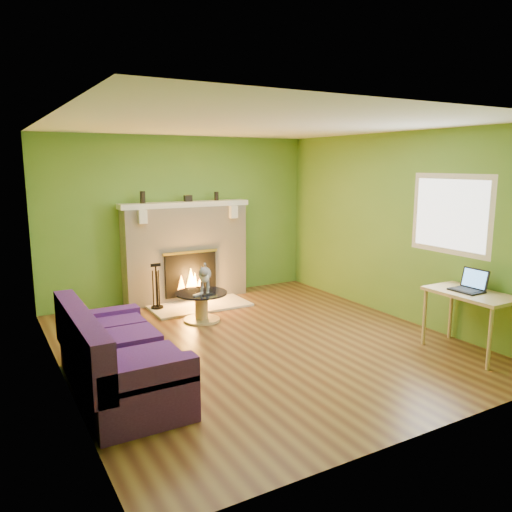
{
  "coord_description": "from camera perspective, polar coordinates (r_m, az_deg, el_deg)",
  "views": [
    {
      "loc": [
        -2.92,
        -5.06,
        2.17
      ],
      "look_at": [
        0.2,
        0.4,
        1.0
      ],
      "focal_mm": 35.0,
      "sensor_mm": 36.0,
      "label": 1
    }
  ],
  "objects": [
    {
      "name": "floor",
      "position": [
        6.23,
        0.24,
        -9.84
      ],
      "size": [
        5.0,
        5.0,
        0.0
      ],
      "primitive_type": "plane",
      "color": "#562E18",
      "rests_on": "ground"
    },
    {
      "name": "ceiling",
      "position": [
        5.86,
        0.26,
        14.74
      ],
      "size": [
        5.0,
        5.0,
        0.0
      ],
      "primitive_type": "plane",
      "rotation": [
        3.14,
        0.0,
        0.0
      ],
      "color": "white",
      "rests_on": "wall_back"
    },
    {
      "name": "wall_back",
      "position": [
        8.15,
        -8.57,
        4.28
      ],
      "size": [
        5.0,
        0.0,
        5.0
      ],
      "primitive_type": "plane",
      "rotation": [
        1.57,
        0.0,
        0.0
      ],
      "color": "#53842B",
      "rests_on": "floor"
    },
    {
      "name": "wall_front",
      "position": [
        3.98,
        18.54,
        -2.64
      ],
      "size": [
        5.0,
        0.0,
        5.0
      ],
      "primitive_type": "plane",
      "rotation": [
        -1.57,
        0.0,
        0.0
      ],
      "color": "#53842B",
      "rests_on": "floor"
    },
    {
      "name": "wall_left",
      "position": [
        5.18,
        -21.86,
        0.11
      ],
      "size": [
        0.0,
        5.0,
        5.0
      ],
      "primitive_type": "plane",
      "rotation": [
        1.57,
        0.0,
        1.57
      ],
      "color": "#53842B",
      "rests_on": "floor"
    },
    {
      "name": "wall_right",
      "position": [
        7.29,
        15.8,
        3.27
      ],
      "size": [
        0.0,
        5.0,
        5.0
      ],
      "primitive_type": "plane",
      "rotation": [
        1.57,
        0.0,
        -1.57
      ],
      "color": "#53842B",
      "rests_on": "floor"
    },
    {
      "name": "window_frame",
      "position": [
        6.66,
        21.36,
        4.47
      ],
      "size": [
        0.0,
        1.2,
        1.2
      ],
      "primitive_type": "plane",
      "rotation": [
        1.57,
        0.0,
        -1.57
      ],
      "color": "silver",
      "rests_on": "wall_right"
    },
    {
      "name": "window_pane",
      "position": [
        6.65,
        21.32,
        4.46
      ],
      "size": [
        0.0,
        1.06,
        1.06
      ],
      "primitive_type": "plane",
      "rotation": [
        1.57,
        0.0,
        -1.57
      ],
      "color": "white",
      "rests_on": "wall_right"
    },
    {
      "name": "fireplace",
      "position": [
        8.06,
        -7.99,
        0.43
      ],
      "size": [
        2.1,
        0.46,
        1.58
      ],
      "color": "beige",
      "rests_on": "floor"
    },
    {
      "name": "hearth",
      "position": [
        7.76,
        -6.43,
        -5.66
      ],
      "size": [
        1.5,
        0.75,
        0.03
      ],
      "primitive_type": "cube",
      "color": "beige",
      "rests_on": "floor"
    },
    {
      "name": "mantel",
      "position": [
        7.94,
        -8.08,
        5.87
      ],
      "size": [
        2.1,
        0.28,
        0.08
      ],
      "primitive_type": "cube",
      "color": "white",
      "rests_on": "fireplace"
    },
    {
      "name": "sofa",
      "position": [
        5.05,
        -15.82,
        -11.31
      ],
      "size": [
        0.87,
        1.87,
        0.84
      ],
      "color": "#451758",
      "rests_on": "floor"
    },
    {
      "name": "coffee_table",
      "position": [
        7.03,
        -6.25,
        -5.5
      ],
      "size": [
        0.72,
        0.72,
        0.41
      ],
      "color": "tan",
      "rests_on": "floor"
    },
    {
      "name": "desk",
      "position": [
        6.23,
        23.33,
        -4.6
      ],
      "size": [
        0.57,
        0.98,
        0.72
      ],
      "color": "tan",
      "rests_on": "floor"
    },
    {
      "name": "cat",
      "position": [
        7.01,
        -5.88,
        -2.4
      ],
      "size": [
        0.49,
        0.67,
        0.4
      ],
      "primitive_type": null,
      "rotation": [
        0.0,
        0.0,
        -0.46
      ],
      "color": "slate",
      "rests_on": "coffee_table"
    },
    {
      "name": "remote_silver",
      "position": [
        6.84,
        -6.65,
        -4.38
      ],
      "size": [
        0.17,
        0.12,
        0.02
      ],
      "primitive_type": "cube",
      "rotation": [
        0.0,
        0.0,
        0.49
      ],
      "color": "gray",
      "rests_on": "coffee_table"
    },
    {
      "name": "remote_black",
      "position": [
        6.83,
        -5.53,
        -4.38
      ],
      "size": [
        0.16,
        0.06,
        0.02
      ],
      "primitive_type": "cube",
      "rotation": [
        0.0,
        0.0,
        0.11
      ],
      "color": "black",
      "rests_on": "coffee_table"
    },
    {
      "name": "laptop",
      "position": [
        6.19,
        22.99,
        -2.6
      ],
      "size": [
        0.3,
        0.34,
        0.26
      ],
      "primitive_type": null,
      "rotation": [
        0.0,
        0.0,
        -0.0
      ],
      "color": "black",
      "rests_on": "desk"
    },
    {
      "name": "fire_tools",
      "position": [
        7.59,
        -11.31,
        -3.36
      ],
      "size": [
        0.18,
        0.18,
        0.69
      ],
      "primitive_type": null,
      "color": "black",
      "rests_on": "hearth"
    },
    {
      "name": "mantel_vase_left",
      "position": [
        7.74,
        -12.83,
        6.56
      ],
      "size": [
        0.08,
        0.08,
        0.18
      ],
      "primitive_type": "cylinder",
      "color": "black",
      "rests_on": "mantel"
    },
    {
      "name": "mantel_vase_right",
      "position": [
        8.18,
        -4.55,
        6.85
      ],
      "size": [
        0.07,
        0.07,
        0.14
      ],
      "primitive_type": "cylinder",
      "color": "black",
      "rests_on": "mantel"
    },
    {
      "name": "mantel_box",
      "position": [
        7.98,
        -7.78,
        6.55
      ],
      "size": [
        0.12,
        0.08,
        0.1
      ],
      "primitive_type": "cube",
      "color": "black",
      "rests_on": "mantel"
    }
  ]
}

